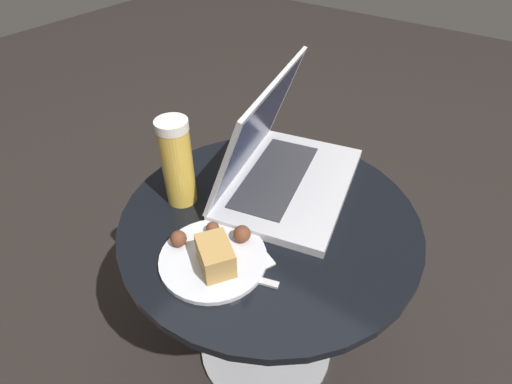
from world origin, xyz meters
TOP-DOWN VIEW (x-y plane):
  - ground_plane at (0.00, 0.00)m, footprint 6.00×6.00m
  - table at (0.00, 0.00)m, footprint 0.59×0.59m
  - napkin at (-0.14, -0.00)m, footprint 0.18×0.15m
  - laptop at (0.10, 0.04)m, footprint 0.38×0.31m
  - beer_glass at (-0.06, 0.17)m, footprint 0.06×0.06m
  - snack_plate at (-0.15, 0.01)m, footprint 0.19×0.19m
  - fork at (-0.16, -0.02)m, footprint 0.07×0.16m

SIDE VIEW (x-z plane):
  - ground_plane at x=0.00m, z-range 0.00..0.00m
  - table at x=0.00m, z-range 0.10..0.59m
  - napkin at x=-0.14m, z-range 0.49..0.49m
  - fork at x=-0.16m, z-range 0.49..0.49m
  - snack_plate at x=-0.15m, z-range 0.47..0.53m
  - laptop at x=0.10m, z-range 0.42..0.65m
  - beer_glass at x=-0.06m, z-range 0.49..0.67m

